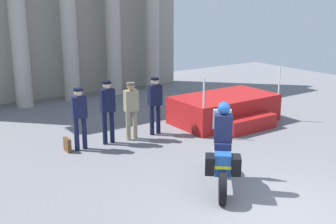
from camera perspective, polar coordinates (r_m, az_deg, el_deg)
The scene contains 8 objects.
ground_plane at distance 8.36m, azimuth 14.25°, elevation -13.18°, with size 28.00×28.00×0.00m, color slate.
reviewing_stand at distance 13.72m, azimuth 7.83°, elevation 0.32°, with size 3.32×2.36×1.77m.
officer_in_row_0 at distance 11.23m, azimuth -11.91°, elevation -0.25°, with size 0.40×0.26×1.66m.
officer_in_row_1 at distance 11.56m, azimuth -8.17°, elevation 0.65°, with size 0.40×0.26×1.75m.
officer_in_row_2 at distance 11.85m, azimuth -5.00°, elevation 0.78°, with size 0.40×0.26×1.65m.
officer_in_row_3 at distance 12.26m, azimuth -1.77°, elevation 1.47°, with size 0.40×0.26×1.70m.
motorcycle_with_rider at distance 8.83m, azimuth 7.34°, elevation -5.57°, with size 1.43×1.68×1.90m.
briefcase_on_ground at distance 11.39m, azimuth -13.46°, elevation -4.35°, with size 0.10×0.32×0.36m, color brown.
Camera 1 is at (-5.70, -4.71, 3.90)m, focal length 45.05 mm.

